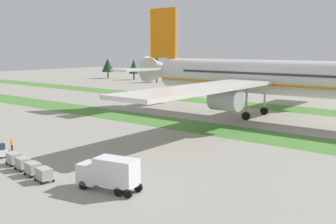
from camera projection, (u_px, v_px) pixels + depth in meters
grass_strip_near at (175, 123)px, 79.37m from camera, size 320.00×10.54×0.01m
grass_strip_far at (251, 105)px, 104.93m from camera, size 320.00×10.54×0.01m
airliner at (267, 77)px, 83.45m from camera, size 67.42×82.80×24.71m
baggage_tug at (0, 151)px, 54.63m from camera, size 2.77×1.70×1.97m
cargo_dolly_lead at (14, 158)px, 50.94m from camera, size 2.41×1.83×1.55m
cargo_dolly_second at (23, 163)px, 48.82m from camera, size 2.41×1.83×1.55m
cargo_dolly_third at (33, 168)px, 46.71m from camera, size 2.41×1.83×1.55m
cargo_dolly_fourth at (44, 174)px, 44.59m from camera, size 2.41×1.83×1.55m
catering_truck at (109, 173)px, 41.61m from camera, size 7.28×3.69×3.58m
ground_crew_marshaller at (12, 144)px, 58.28m from camera, size 0.39×0.46×1.74m
taxiway_marker_0 at (79, 114)px, 88.76m from camera, size 0.44×0.44×0.46m
taxiway_marker_1 at (94, 115)px, 87.74m from camera, size 0.44×0.44×0.46m
taxiway_marker_2 at (197, 131)px, 71.07m from camera, size 0.44×0.44×0.53m
distant_tree_line at (291, 72)px, 140.28m from camera, size 204.94×10.92×12.19m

